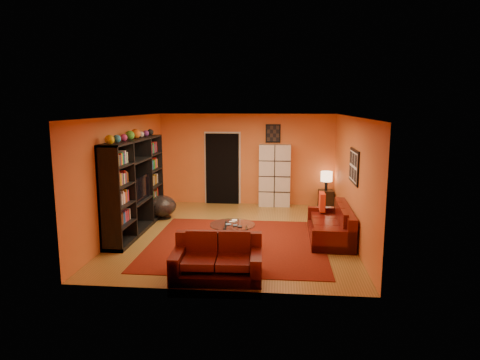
# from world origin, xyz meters

# --- Properties ---
(floor) EXTENTS (6.00, 6.00, 0.00)m
(floor) POSITION_xyz_m (0.00, 0.00, 0.00)
(floor) COLOR brown
(floor) RESTS_ON ground
(ceiling) EXTENTS (6.00, 6.00, 0.00)m
(ceiling) POSITION_xyz_m (0.00, 0.00, 2.60)
(ceiling) COLOR white
(ceiling) RESTS_ON wall_back
(wall_back) EXTENTS (6.00, 0.00, 6.00)m
(wall_back) POSITION_xyz_m (0.00, 3.00, 1.30)
(wall_back) COLOR orange
(wall_back) RESTS_ON floor
(wall_front) EXTENTS (6.00, 0.00, 6.00)m
(wall_front) POSITION_xyz_m (0.00, -3.00, 1.30)
(wall_front) COLOR orange
(wall_front) RESTS_ON floor
(wall_left) EXTENTS (0.00, 6.00, 6.00)m
(wall_left) POSITION_xyz_m (-2.50, 0.00, 1.30)
(wall_left) COLOR orange
(wall_left) RESTS_ON floor
(wall_right) EXTENTS (0.00, 6.00, 6.00)m
(wall_right) POSITION_xyz_m (2.50, 0.00, 1.30)
(wall_right) COLOR orange
(wall_right) RESTS_ON floor
(rug) EXTENTS (3.60, 3.60, 0.01)m
(rug) POSITION_xyz_m (0.10, -0.70, 0.01)
(rug) COLOR #531209
(rug) RESTS_ON floor
(doorway) EXTENTS (0.95, 0.10, 2.04)m
(doorway) POSITION_xyz_m (-0.70, 2.96, 1.02)
(doorway) COLOR black
(doorway) RESTS_ON floor
(wall_art_right) EXTENTS (0.03, 1.00, 0.70)m
(wall_art_right) POSITION_xyz_m (2.48, -0.30, 1.60)
(wall_art_right) COLOR black
(wall_art_right) RESTS_ON wall_right
(wall_art_back) EXTENTS (0.42, 0.03, 0.52)m
(wall_art_back) POSITION_xyz_m (0.75, 2.98, 2.05)
(wall_art_back) COLOR black
(wall_art_back) RESTS_ON wall_back
(entertainment_unit) EXTENTS (0.45, 3.00, 2.10)m
(entertainment_unit) POSITION_xyz_m (-2.27, 0.00, 1.05)
(entertainment_unit) COLOR black
(entertainment_unit) RESTS_ON floor
(tv) EXTENTS (0.93, 0.12, 0.54)m
(tv) POSITION_xyz_m (-2.23, 0.04, 0.99)
(tv) COLOR black
(tv) RESTS_ON entertainment_unit
(sofa) EXTENTS (0.89, 2.10, 0.85)m
(sofa) POSITION_xyz_m (2.13, -0.14, 0.29)
(sofa) COLOR #450C09
(sofa) RESTS_ON rug
(loveseat) EXTENTS (1.52, 0.96, 0.85)m
(loveseat) POSITION_xyz_m (-0.05, -2.42, 0.29)
(loveseat) COLOR #450C09
(loveseat) RESTS_ON rug
(throw_pillow) EXTENTS (0.12, 0.42, 0.42)m
(throw_pillow) POSITION_xyz_m (1.95, 0.64, 0.63)
(throw_pillow) COLOR red
(throw_pillow) RESTS_ON sofa
(coffee_table) EXTENTS (0.92, 0.92, 0.46)m
(coffee_table) POSITION_xyz_m (0.03, -0.88, 0.42)
(coffee_table) COLOR silver
(coffee_table) RESTS_ON floor
(storage_cabinet) EXTENTS (0.88, 0.41, 1.75)m
(storage_cabinet) POSITION_xyz_m (0.81, 2.80, 0.88)
(storage_cabinet) COLOR silver
(storage_cabinet) RESTS_ON floor
(bowl_chair) EXTENTS (0.72, 0.72, 0.58)m
(bowl_chair) POSITION_xyz_m (-2.00, 1.14, 0.31)
(bowl_chair) COLOR black
(bowl_chair) RESTS_ON floor
(side_table) EXTENTS (0.41, 0.41, 0.50)m
(side_table) POSITION_xyz_m (2.25, 2.68, 0.25)
(side_table) COLOR black
(side_table) RESTS_ON floor
(table_lamp) EXTENTS (0.32, 0.32, 0.53)m
(table_lamp) POSITION_xyz_m (2.25, 2.68, 0.88)
(table_lamp) COLOR black
(table_lamp) RESTS_ON side_table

